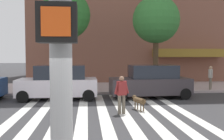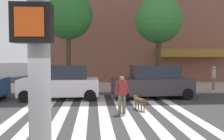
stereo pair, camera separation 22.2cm
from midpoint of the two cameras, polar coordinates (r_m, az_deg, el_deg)
name	(u,v)px [view 1 (the left image)]	position (r m, az deg, el deg)	size (l,w,h in m)	color
ground_plane	(105,122)	(9.94, -2.21, -11.45)	(160.00, 160.00, 0.00)	#353538
sidewalk_far	(96,88)	(19.56, -3.87, -3.95)	(80.00, 6.00, 0.15)	#B4A3A3
crosswalk_stripes	(105,121)	(9.94, -2.12, -11.43)	(7.65, 13.02, 0.01)	silver
parked_car_behind_first	(59,83)	(15.02, -12.27, -2.77)	(4.48, 2.07, 1.96)	silver
parked_car_third_in_line	(150,82)	(15.35, 8.18, -2.66)	(4.72, 2.17, 1.95)	#393237
street_tree_nearest	(66,15)	(17.54, -10.70, 11.93)	(3.27, 3.27, 6.71)	#4C3823
street_tree_middle	(156,20)	(18.36, 9.47, 10.91)	(3.29, 3.29, 6.52)	#4C3823
pedestrian_dog_walker	(122,93)	(11.03, 1.58, -5.07)	(0.69, 0.35, 1.64)	#6B6051
dog_on_leash	(139,101)	(11.90, 5.44, -6.81)	(0.52, 1.10, 0.65)	brown
pedestrian_bystander	(211,76)	(19.05, 20.85, -1.32)	(0.47, 0.63, 1.64)	#6B6051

